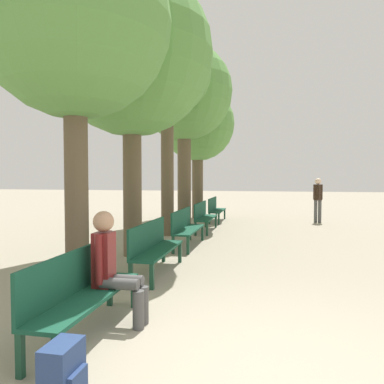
{
  "coord_description": "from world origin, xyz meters",
  "views": [
    {
      "loc": [
        0.1,
        -3.24,
        1.69
      ],
      "look_at": [
        -1.46,
        4.43,
        1.37
      ],
      "focal_mm": 35.0,
      "sensor_mm": 36.0,
      "label": 1
    }
  ],
  "objects_px": {
    "person_seated": "(113,265)",
    "tree_row_3": "(184,94)",
    "bench_row_0": "(81,287)",
    "tree_row_4": "(198,125)",
    "bench_row_2": "(185,225)",
    "bench_row_3": "(203,215)",
    "tree_row_1": "(132,56)",
    "backpack": "(63,374)",
    "bench_row_4": "(215,208)",
    "bench_row_1": "(153,244)",
    "tree_row_2": "(167,74)",
    "pedestrian_near": "(318,197)",
    "tree_row_0": "(74,23)"
  },
  "relations": [
    {
      "from": "bench_row_3",
      "to": "backpack",
      "type": "xyz_separation_m",
      "value": [
        0.47,
        -8.87,
        -0.29
      ]
    },
    {
      "from": "tree_row_3",
      "to": "pedestrian_near",
      "type": "distance_m",
      "value": 6.1
    },
    {
      "from": "bench_row_3",
      "to": "bench_row_0",
      "type": "bearing_deg",
      "value": -90.0
    },
    {
      "from": "tree_row_0",
      "to": "tree_row_3",
      "type": "xyz_separation_m",
      "value": [
        -0.0,
        7.39,
        0.56
      ]
    },
    {
      "from": "bench_row_1",
      "to": "tree_row_3",
      "type": "xyz_separation_m",
      "value": [
        -0.88,
        6.36,
        4.01
      ]
    },
    {
      "from": "bench_row_1",
      "to": "backpack",
      "type": "relative_size",
      "value": 4.14
    },
    {
      "from": "bench_row_0",
      "to": "tree_row_2",
      "type": "relative_size",
      "value": 0.32
    },
    {
      "from": "bench_row_1",
      "to": "pedestrian_near",
      "type": "bearing_deg",
      "value": 65.19
    },
    {
      "from": "bench_row_3",
      "to": "backpack",
      "type": "height_order",
      "value": "bench_row_3"
    },
    {
      "from": "tree_row_0",
      "to": "person_seated",
      "type": "xyz_separation_m",
      "value": [
        1.11,
        -1.21,
        -3.28
      ]
    },
    {
      "from": "bench_row_2",
      "to": "bench_row_3",
      "type": "relative_size",
      "value": 1.0
    },
    {
      "from": "person_seated",
      "to": "tree_row_3",
      "type": "bearing_deg",
      "value": 97.36
    },
    {
      "from": "bench_row_3",
      "to": "tree_row_1",
      "type": "distance_m",
      "value": 5.39
    },
    {
      "from": "bench_row_1",
      "to": "tree_row_2",
      "type": "xyz_separation_m",
      "value": [
        -0.88,
        4.16,
        4.09
      ]
    },
    {
      "from": "bench_row_2",
      "to": "tree_row_2",
      "type": "height_order",
      "value": "tree_row_2"
    },
    {
      "from": "bench_row_3",
      "to": "pedestrian_near",
      "type": "xyz_separation_m",
      "value": [
        3.74,
        2.94,
        0.42
      ]
    },
    {
      "from": "bench_row_0",
      "to": "tree_row_4",
      "type": "xyz_separation_m",
      "value": [
        -0.88,
        11.4,
        3.26
      ]
    },
    {
      "from": "backpack",
      "to": "bench_row_3",
      "type": "bearing_deg",
      "value": 93.02
    },
    {
      "from": "tree_row_0",
      "to": "pedestrian_near",
      "type": "xyz_separation_m",
      "value": [
        4.62,
        9.11,
        -3.03
      ]
    },
    {
      "from": "bench_row_2",
      "to": "tree_row_2",
      "type": "xyz_separation_m",
      "value": [
        -0.88,
        1.59,
        4.09
      ]
    },
    {
      "from": "tree_row_3",
      "to": "pedestrian_near",
      "type": "bearing_deg",
      "value": 20.47
    },
    {
      "from": "bench_row_0",
      "to": "pedestrian_near",
      "type": "height_order",
      "value": "pedestrian_near"
    },
    {
      "from": "bench_row_1",
      "to": "person_seated",
      "type": "relative_size",
      "value": 1.46
    },
    {
      "from": "tree_row_2",
      "to": "backpack",
      "type": "distance_m",
      "value": 9.12
    },
    {
      "from": "bench_row_3",
      "to": "bench_row_4",
      "type": "height_order",
      "value": "same"
    },
    {
      "from": "tree_row_1",
      "to": "person_seated",
      "type": "bearing_deg",
      "value": -72.76
    },
    {
      "from": "bench_row_4",
      "to": "tree_row_3",
      "type": "distance_m",
      "value": 4.32
    },
    {
      "from": "tree_row_3",
      "to": "tree_row_1",
      "type": "bearing_deg",
      "value": -90.0
    },
    {
      "from": "tree_row_3",
      "to": "backpack",
      "type": "height_order",
      "value": "tree_row_3"
    },
    {
      "from": "tree_row_2",
      "to": "pedestrian_near",
      "type": "height_order",
      "value": "tree_row_2"
    },
    {
      "from": "pedestrian_near",
      "to": "tree_row_3",
      "type": "bearing_deg",
      "value": -159.53
    },
    {
      "from": "tree_row_2",
      "to": "bench_row_1",
      "type": "bearing_deg",
      "value": -78.04
    },
    {
      "from": "bench_row_1",
      "to": "pedestrian_near",
      "type": "distance_m",
      "value": 8.92
    },
    {
      "from": "bench_row_3",
      "to": "tree_row_0",
      "type": "relative_size",
      "value": 0.35
    },
    {
      "from": "tree_row_4",
      "to": "person_seated",
      "type": "height_order",
      "value": "tree_row_4"
    },
    {
      "from": "tree_row_1",
      "to": "backpack",
      "type": "bearing_deg",
      "value": -75.07
    },
    {
      "from": "bench_row_0",
      "to": "bench_row_2",
      "type": "height_order",
      "value": "same"
    },
    {
      "from": "bench_row_3",
      "to": "bench_row_4",
      "type": "bearing_deg",
      "value": 90.0
    },
    {
      "from": "tree_row_4",
      "to": "tree_row_2",
      "type": "bearing_deg",
      "value": -90.0
    },
    {
      "from": "bench_row_2",
      "to": "tree_row_3",
      "type": "xyz_separation_m",
      "value": [
        -0.88,
        3.79,
        4.01
      ]
    },
    {
      "from": "person_seated",
      "to": "backpack",
      "type": "distance_m",
      "value": 1.57
    },
    {
      "from": "bench_row_1",
      "to": "tree_row_2",
      "type": "bearing_deg",
      "value": 101.96
    },
    {
      "from": "bench_row_2",
      "to": "backpack",
      "type": "height_order",
      "value": "bench_row_2"
    },
    {
      "from": "bench_row_2",
      "to": "backpack",
      "type": "bearing_deg",
      "value": -85.75
    },
    {
      "from": "tree_row_2",
      "to": "tree_row_3",
      "type": "distance_m",
      "value": 2.2
    },
    {
      "from": "bench_row_2",
      "to": "pedestrian_near",
      "type": "xyz_separation_m",
      "value": [
        3.74,
        5.51,
        0.42
      ]
    },
    {
      "from": "bench_row_3",
      "to": "tree_row_0",
      "type": "height_order",
      "value": "tree_row_0"
    },
    {
      "from": "tree_row_4",
      "to": "tree_row_1",
      "type": "bearing_deg",
      "value": -90.0
    },
    {
      "from": "bench_row_0",
      "to": "pedestrian_near",
      "type": "bearing_deg",
      "value": 70.67
    },
    {
      "from": "bench_row_4",
      "to": "tree_row_2",
      "type": "relative_size",
      "value": 0.32
    }
  ]
}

